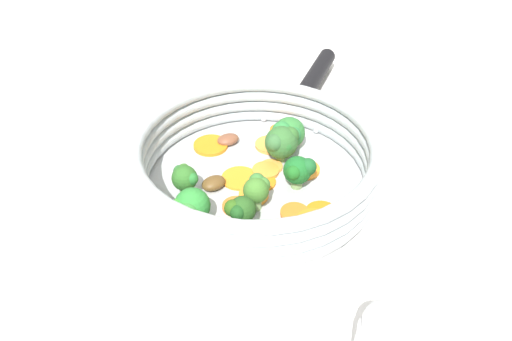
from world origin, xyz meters
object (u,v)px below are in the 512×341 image
Objects in this scene: carrot_slice_7 at (315,223)px; broccoli_floret_2 at (257,189)px; carrot_slice_10 at (236,206)px; broccoli_floret_6 at (299,170)px; carrot_slice_5 at (280,131)px; carrot_slice_12 at (261,183)px; mushroom_piece_0 at (228,139)px; carrot_slice_13 at (270,145)px; carrot_slice_4 at (304,169)px; carrot_slice_9 at (266,171)px; carrot_slice_8 at (295,213)px; carrot_slice_11 at (273,168)px; carrot_slice_6 at (254,195)px; mushroom_piece_1 at (214,183)px; skillet at (256,183)px; broccoli_floret_0 at (185,178)px; carrot_slice_0 at (240,178)px; broccoli_floret_1 at (288,133)px; broccoli_floret_4 at (240,210)px; broccoli_floret_3 at (280,141)px; broccoli_floret_5 at (190,207)px; carrot_slice_1 at (211,145)px; carrot_slice_2 at (288,139)px; carrot_slice_3 at (323,212)px.

broccoli_floret_2 reaches higher than carrot_slice_7.
broccoli_floret_6 reaches higher than carrot_slice_10.
carrot_slice_5 is 0.17m from carrot_slice_10.
mushroom_piece_0 is (-0.09, 0.04, 0.01)m from carrot_slice_12.
carrot_slice_10 and carrot_slice_13 have the same top height.
carrot_slice_4 is 1.19× the size of carrot_slice_9.
carrot_slice_8 reaches higher than carrot_slice_11.
carrot_slice_6 is 1.17× the size of mushroom_piece_0.
mushroom_piece_1 is at bearing -89.69° from carrot_slice_13.
carrot_slice_12 is at bearing -17.73° from skillet.
carrot_slice_4 is 1.20× the size of carrot_slice_12.
broccoli_floret_0 is at bearing -157.44° from carrot_slice_8.
carrot_slice_6 is (0.04, -0.01, 0.00)m from carrot_slice_0.
mushroom_piece_1 is (-0.02, -0.12, -0.02)m from broccoli_floret_1.
carrot_slice_5 reaches higher than carrot_slice_0.
carrot_slice_11 is at bearing 143.76° from carrot_slice_8.
carrot_slice_7 reaches higher than skillet.
carrot_slice_9 is at bearing 111.04° from carrot_slice_12.
carrot_slice_0 is 1.34× the size of carrot_slice_12.
broccoli_floret_4 is at bearing -77.03° from broccoli_floret_2.
mushroom_piece_0 is (-0.10, 0.06, 0.00)m from carrot_slice_6.
carrot_slice_10 is at bearing -70.90° from carrot_slice_5.
carrot_slice_4 reaches higher than skillet.
broccoli_floret_5 is at bearing -91.94° from broccoli_floret_3.
carrot_slice_10 is (-0.00, -0.03, -0.00)m from carrot_slice_6.
carrot_slice_4 is 0.82× the size of broccoli_floret_3.
carrot_slice_6 reaches higher than carrot_slice_4.
carrot_slice_9 is at bearing -79.93° from broccoli_floret_1.
carrot_slice_11 is (0.02, 0.04, 0.00)m from carrot_slice_0.
skillet is 6.35× the size of carrot_slice_7.
carrot_slice_5 is at bearing 59.24° from carrot_slice_1.
carrot_slice_11 is at bearing 81.40° from carrot_slice_9.
carrot_slice_8 is at bearing -62.39° from carrot_slice_4.
carrot_slice_8 is 0.97× the size of carrot_slice_9.
carrot_slice_1 is at bearing -140.13° from carrot_slice_13.
mushroom_piece_1 is (-0.03, -0.08, 0.01)m from carrot_slice_11.
carrot_slice_6 is at bearing 114.55° from broccoli_floret_4.
broccoli_floret_2 is at bearing -92.30° from carrot_slice_4.
broccoli_floret_2 is 0.07m from mushroom_piece_1.
carrot_slice_11 is 0.12m from broccoli_floret_0.
carrot_slice_11 is at bearing 112.95° from broccoli_floret_2.
carrot_slice_2 is 0.80× the size of carrot_slice_4.
carrot_slice_1 is at bearing 169.30° from carrot_slice_12.
broccoli_floret_4 is at bearing -71.50° from broccoli_floret_3.
mushroom_piece_1 is at bearing -94.35° from carrot_slice_2.
carrot_slice_13 is at bearing 150.06° from broccoli_floret_3.
broccoli_floret_3 is (0.02, 0.06, 0.03)m from carrot_slice_0.
carrot_slice_6 is at bearing -33.16° from mushroom_piece_0.
broccoli_floret_0 is (-0.15, -0.08, 0.02)m from carrot_slice_3.
broccoli_floret_2 is at bearing -69.09° from broccoli_floret_3.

